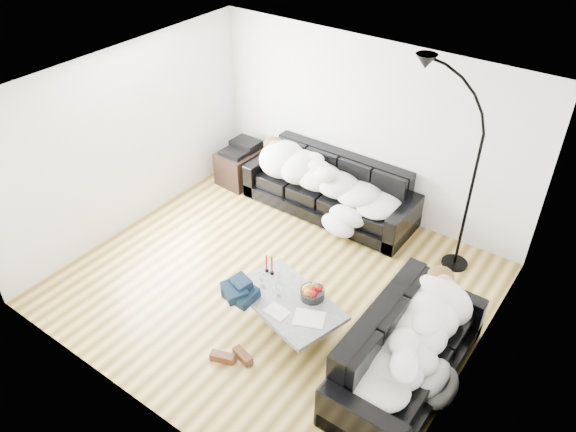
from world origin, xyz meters
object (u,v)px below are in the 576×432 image
Objects in this scene: sleeper_back at (329,177)px; fruit_bowl at (312,291)px; sleeper_right at (411,336)px; sofa_back at (330,187)px; av_cabinet at (243,165)px; sofa_right at (408,350)px; candle_right at (272,265)px; wine_glass_b at (263,281)px; stereo at (242,147)px; shoes at (232,356)px; coffee_table at (288,311)px; floor_lamp at (471,190)px; wine_glass_c at (279,291)px; candle_left at (267,263)px; wine_glass_a at (278,279)px.

fruit_bowl is (1.06, -1.99, -0.17)m from sleeper_back.
sleeper_back is at bearing 47.91° from sleeper_right.
sofa_back reaches higher than fruit_bowl.
sofa_right is at bearing -24.05° from av_cabinet.
sleeper_back is 2.00m from candle_right.
sofa_right is 1.85m from wine_glass_b.
av_cabinet is 0.34m from stereo.
fruit_bowl is 1.16m from shoes.
candle_right reaches higher than shoes.
candle_right is at bearing 149.38° from coffee_table.
floor_lamp is at bearing 63.68° from fruit_bowl.
sofa_back is at bearing 173.25° from floor_lamp.
sofa_back is 1.18× the size of sleeper_back.
wine_glass_c is 0.67× the size of candle_left.
sleeper_back reaches higher than sofa_back.
candle_left is (-0.50, 0.25, 0.32)m from coffee_table.
fruit_bowl is at bearing 44.53° from coffee_table.
av_cabinet is (-2.12, 2.18, -0.20)m from wine_glass_b.
sleeper_right is 2.19m from floor_lamp.
stereo is at bearing 134.19° from wine_glass_b.
sleeper_back reaches higher than sofa_right.
stereo reaches higher than av_cabinet.
wine_glass_c is (0.25, -0.02, -0.01)m from wine_glass_b.
candle_left is 0.32× the size of av_cabinet.
coffee_table is 4.87× the size of candle_right.
floor_lamp is at bearing 54.53° from wine_glass_b.
coffee_table is at bearing -69.07° from sofa_back.
candle_left is 0.95× the size of candle_right.
sofa_back is 1.10× the size of floor_lamp.
sleeper_right is 9.73× the size of wine_glass_b.
stereo is at bearing 174.79° from floor_lamp.
sleeper_back is 0.93× the size of floor_lamp.
sleeper_back is 8.27× the size of candle_right.
wine_glass_c is 0.21× the size of av_cabinet.
sleeper_right is 7.17× the size of candle_left.
sofa_back is 1.44× the size of sleeper_right.
av_cabinet is 3.79m from floor_lamp.
av_cabinet is (-1.64, -0.01, -0.37)m from sleeper_back.
sleeper_right reaches higher than av_cabinet.
sleeper_right reaches higher than sleeper_back.
sofa_back is 13.99× the size of wine_glass_b.
coffee_table is 2.97× the size of stereo.
sofa_right is at bearing -42.09° from sleeper_back.
floor_lamp reaches higher than sleeper_back.
sofa_right reaches higher than wine_glass_c.
wine_glass_a is 0.21m from candle_right.
fruit_bowl is at bearing -32.56° from av_cabinet.
wine_glass_c is at bearing 93.67° from sofa_right.
wine_glass_a is (-1.72, 0.05, -0.17)m from sleeper_right.
candle_left is at bearing -40.39° from av_cabinet.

